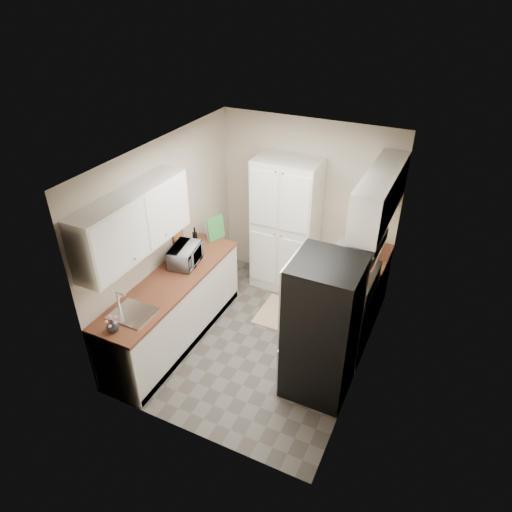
# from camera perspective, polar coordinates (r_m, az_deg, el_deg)

# --- Properties ---
(ground) EXTENTS (3.20, 3.20, 0.00)m
(ground) POSITION_cam_1_polar(r_m,az_deg,el_deg) (6.10, 0.37, -10.33)
(ground) COLOR #56514C
(ground) RESTS_ON ground
(room_shell) EXTENTS (2.64, 3.24, 2.52)m
(room_shell) POSITION_cam_1_polar(r_m,az_deg,el_deg) (5.14, 0.21, 3.18)
(room_shell) COLOR #B0A48E
(room_shell) RESTS_ON ground
(pantry_cabinet) EXTENTS (0.90, 0.55, 2.00)m
(pantry_cabinet) POSITION_cam_1_polar(r_m,az_deg,el_deg) (6.57, 3.73, 3.74)
(pantry_cabinet) COLOR silver
(pantry_cabinet) RESTS_ON ground
(base_cabinet_left) EXTENTS (0.60, 2.30, 0.88)m
(base_cabinet_left) POSITION_cam_1_polar(r_m,az_deg,el_deg) (5.93, -10.17, -6.77)
(base_cabinet_left) COLOR silver
(base_cabinet_left) RESTS_ON ground
(countertop_left) EXTENTS (0.63, 2.33, 0.04)m
(countertop_left) POSITION_cam_1_polar(r_m,az_deg,el_deg) (5.66, -10.60, -3.13)
(countertop_left) COLOR brown
(countertop_left) RESTS_ON base_cabinet_left
(base_cabinet_right) EXTENTS (0.60, 0.80, 0.88)m
(base_cabinet_right) POSITION_cam_1_polar(r_m,az_deg,el_deg) (6.49, 12.90, -3.34)
(base_cabinet_right) COLOR silver
(base_cabinet_right) RESTS_ON ground
(countertop_right) EXTENTS (0.63, 0.83, 0.04)m
(countertop_right) POSITION_cam_1_polar(r_m,az_deg,el_deg) (6.24, 13.40, 0.11)
(countertop_right) COLOR brown
(countertop_right) RESTS_ON base_cabinet_right
(electric_range) EXTENTS (0.71, 0.78, 1.13)m
(electric_range) POSITION_cam_1_polar(r_m,az_deg,el_deg) (5.83, 10.82, -7.13)
(electric_range) COLOR #B7B7BC
(electric_range) RESTS_ON ground
(refrigerator) EXTENTS (0.70, 0.72, 1.70)m
(refrigerator) POSITION_cam_1_polar(r_m,az_deg,el_deg) (5.00, 8.26, -9.01)
(refrigerator) COLOR #B7B7BC
(refrigerator) RESTS_ON ground
(microwave) EXTENTS (0.39, 0.51, 0.26)m
(microwave) POSITION_cam_1_polar(r_m,az_deg,el_deg) (5.85, -8.85, 0.07)
(microwave) COLOR silver
(microwave) RESTS_ON countertop_left
(wine_bottle) EXTENTS (0.07, 0.07, 0.27)m
(wine_bottle) POSITION_cam_1_polar(r_m,az_deg,el_deg) (6.21, -7.63, 2.26)
(wine_bottle) COLOR black
(wine_bottle) RESTS_ON countertop_left
(flower_vase) EXTENTS (0.17, 0.17, 0.14)m
(flower_vase) POSITION_cam_1_polar(r_m,az_deg,el_deg) (5.00, -17.51, -8.32)
(flower_vase) COLOR white
(flower_vase) RESTS_ON countertop_left
(cutting_board) EXTENTS (0.12, 0.26, 0.34)m
(cutting_board) POSITION_cam_1_polar(r_m,az_deg,el_deg) (6.35, -5.06, 3.50)
(cutting_board) COLOR green
(cutting_board) RESTS_ON countertop_left
(toaster_oven) EXTENTS (0.42, 0.46, 0.22)m
(toaster_oven) POSITION_cam_1_polar(r_m,az_deg,el_deg) (6.15, 13.37, 1.03)
(toaster_oven) COLOR silver
(toaster_oven) RESTS_ON countertop_right
(fruit_basket) EXTENTS (0.32, 0.32, 0.10)m
(fruit_basket) POSITION_cam_1_polar(r_m,az_deg,el_deg) (6.09, 13.79, 2.39)
(fruit_basket) COLOR orange
(fruit_basket) RESTS_ON toaster_oven
(kitchen_mat) EXTENTS (0.45, 0.72, 0.01)m
(kitchen_mat) POSITION_cam_1_polar(r_m,az_deg,el_deg) (6.53, 2.51, -6.96)
(kitchen_mat) COLOR tan
(kitchen_mat) RESTS_ON ground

